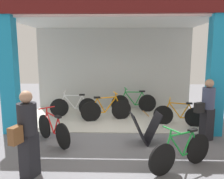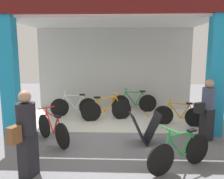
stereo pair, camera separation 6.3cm
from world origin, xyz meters
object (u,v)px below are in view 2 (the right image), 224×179
Objects in this scene: pedestrian_0 at (26,133)px; bicycle_inside_1 at (106,110)px; bicycle_parked_0 at (53,129)px; pedestrian_1 at (207,109)px; bicycle_inside_3 at (134,103)px; bicycle_inside_2 at (179,115)px; bicycle_parked_1 at (180,152)px; sandwich_board_sign at (145,128)px; bicycle_inside_0 at (74,106)px.

bicycle_inside_1 is at bearing 71.04° from pedestrian_0.
pedestrian_1 is at bearing 4.80° from bicycle_parked_0.
pedestrian_1 is at bearing -57.93° from bicycle_inside_3.
bicycle_inside_2 is 1.32m from pedestrian_1.
bicycle_inside_2 is 0.96× the size of pedestrian_1.
bicycle_parked_1 reaches higher than sandwich_board_sign.
pedestrian_1 reaches higher than sandwich_board_sign.
pedestrian_0 is at bearing -153.75° from pedestrian_1.
bicycle_inside_1 is 2.37m from bicycle_inside_2.
bicycle_inside_2 is at bearing 109.40° from pedestrian_1.
bicycle_inside_2 is (3.52, -0.99, -0.02)m from bicycle_inside_0.
pedestrian_0 is (-1.24, -3.61, 0.47)m from bicycle_inside_1.
bicycle_parked_1 is at bearing -52.39° from bicycle_inside_0.
pedestrian_0 is (-2.24, -4.71, 0.47)m from bicycle_inside_3.
bicycle_parked_0 is 0.86× the size of bicycle_parked_1.
bicycle_inside_0 is 1.03× the size of pedestrian_1.
bicycle_inside_1 is 2.22m from sandwich_board_sign.
bicycle_inside_3 is at bearing 91.90° from sandwich_board_sign.
bicycle_inside_0 is 2.28m from bicycle_inside_3.
bicycle_inside_2 is at bearing -12.00° from bicycle_inside_1.
bicycle_inside_3 is 3.28m from pedestrian_1.
pedestrian_0 reaches higher than bicycle_inside_3.
bicycle_parked_1 is (2.87, -3.72, -0.01)m from bicycle_inside_0.
bicycle_inside_0 is 1.02× the size of pedestrian_0.
sandwich_board_sign is 1.70m from pedestrian_1.
pedestrian_1 reaches higher than bicycle_inside_1.
bicycle_inside_0 is 2.05× the size of sandwich_board_sign.
pedestrian_1 is (1.62, 0.27, 0.44)m from sandwich_board_sign.
pedestrian_0 reaches higher than bicycle_inside_1.
pedestrian_0 is (-0.04, -4.11, 0.48)m from bicycle_inside_0.
pedestrian_0 is 1.01× the size of pedestrian_1.
bicycle_parked_1 is at bearing -22.98° from bicycle_parked_0.
sandwich_board_sign is at bearing -46.49° from bicycle_inside_0.
bicycle_inside_3 is 2.13× the size of sandwich_board_sign.
sandwich_board_sign is (-0.57, 1.30, 0.04)m from bicycle_parked_1.
bicycle_parked_1 is (1.67, -3.23, -0.03)m from bicycle_inside_1.
pedestrian_1 is at bearing 26.25° from pedestrian_0.
bicycle_inside_1 is 1.20× the size of bicycle_parked_1.
sandwich_board_sign is (2.35, 0.06, 0.04)m from bicycle_parked_0.
bicycle_inside_2 is 3.87m from bicycle_parked_0.
bicycle_inside_3 is at bearing 53.87° from bicycle_parked_0.
pedestrian_0 is at bearing -108.96° from bicycle_inside_1.
bicycle_parked_0 is 0.74× the size of pedestrian_1.
bicycle_inside_2 is 2.06m from bicycle_inside_3.
pedestrian_0 is at bearing -115.48° from bicycle_inside_3.
bicycle_inside_0 is 4.50m from pedestrian_1.
bicycle_parked_0 is 1.48× the size of sandwich_board_sign.
bicycle_inside_1 is 1.03× the size of pedestrian_0.
bicycle_parked_1 is (2.92, -1.24, -0.00)m from bicycle_parked_0.
pedestrian_0 reaches higher than bicycle_parked_0.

